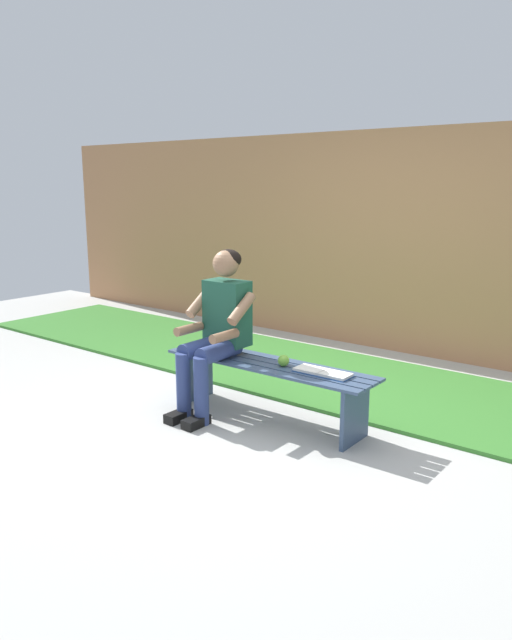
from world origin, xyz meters
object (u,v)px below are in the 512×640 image
at_px(person_seated, 217,325).
at_px(book_open, 323,373).
at_px(apple, 284,361).
at_px(bench_near, 269,377).

xyz_separation_m(person_seated, book_open, (-0.87, -0.12, -0.23)).
height_order(person_seated, apple, person_seated).
bearing_deg(person_seated, bench_near, -166.51).
distance_m(person_seated, book_open, 0.91).
bearing_deg(apple, book_open, -177.15).
bearing_deg(book_open, person_seated, 6.96).
bearing_deg(bench_near, apple, -178.76).
height_order(bench_near, book_open, book_open).
relative_size(bench_near, apple, 20.07).
relative_size(person_seated, book_open, 3.00).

